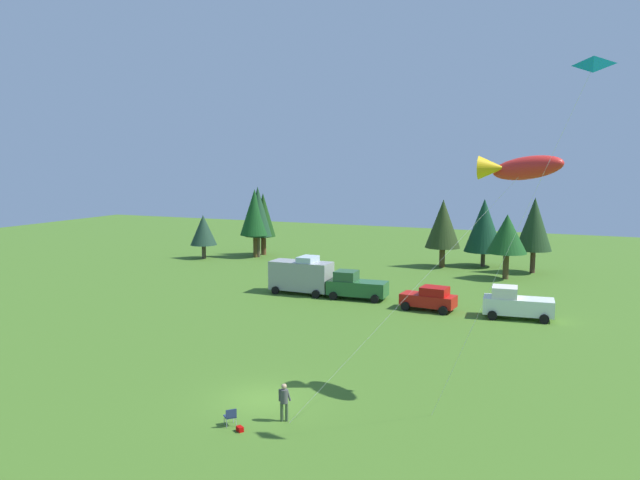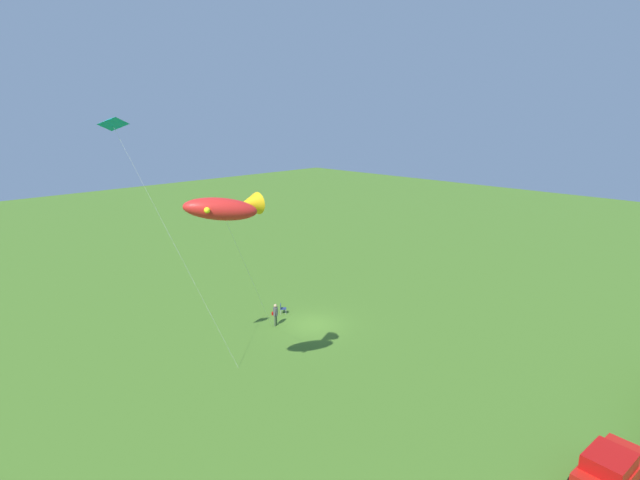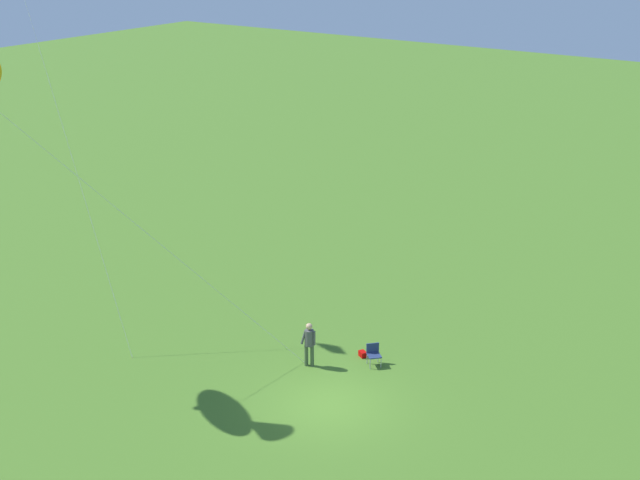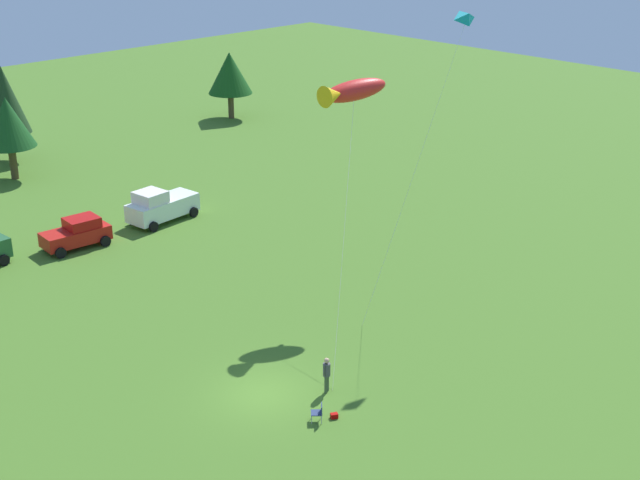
% 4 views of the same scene
% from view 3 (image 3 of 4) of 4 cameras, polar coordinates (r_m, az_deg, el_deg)
% --- Properties ---
extents(ground_plane, '(160.00, 160.00, 0.00)m').
position_cam_3_polar(ground_plane, '(31.15, 0.59, -10.47)').
color(ground_plane, '#436C22').
extents(person_kite_flyer, '(0.54, 0.46, 1.74)m').
position_cam_3_polar(person_kite_flyer, '(33.08, -0.70, -6.49)').
color(person_kite_flyer, '#3E5234').
rests_on(person_kite_flyer, ground).
extents(folding_chair, '(0.68, 0.68, 0.82)m').
position_cam_3_polar(folding_chair, '(33.47, 3.44, -7.21)').
color(folding_chair, navy).
rests_on(folding_chair, ground).
extents(backpack_on_grass, '(0.39, 0.35, 0.22)m').
position_cam_3_polar(backpack_on_grass, '(34.17, 2.75, -7.30)').
color(backpack_on_grass, '#B40705').
rests_on(backpack_on_grass, ground).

